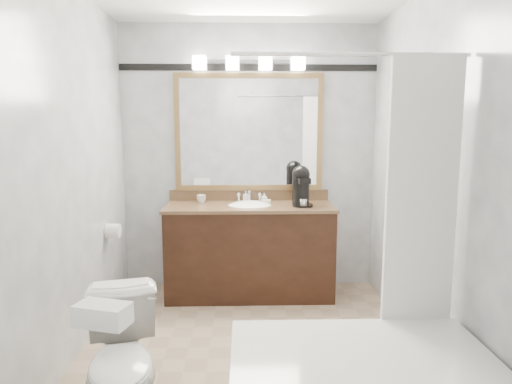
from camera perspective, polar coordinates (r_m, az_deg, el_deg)
room at (r=3.08m, az=-0.57°, el=2.38°), size 2.42×2.62×2.52m
vanity at (r=4.24m, az=-0.80°, el=-7.07°), size 1.53×0.58×0.97m
mirror at (r=4.35m, az=-0.88°, el=7.45°), size 1.40×0.04×1.10m
vanity_light_bar at (r=4.33m, az=-0.89°, el=15.85°), size 1.02×0.14×0.12m
accent_stripe at (r=4.39m, az=-0.90°, el=15.31°), size 2.40×0.01×0.06m
bathtub at (r=2.59m, az=13.13°, el=-21.72°), size 1.30×0.75×1.96m
tp_roll at (r=3.98m, az=-17.43°, el=-4.65°), size 0.11×0.12×0.12m
toilet at (r=2.62m, az=-16.30°, el=-19.95°), size 0.53×0.75×0.69m
tissue_box at (r=2.21m, az=-18.61°, el=-14.30°), size 0.26×0.19×0.10m
coffee_maker at (r=4.12m, az=5.66°, el=0.88°), size 0.19×0.24×0.36m
cup_left at (r=4.33m, az=-6.84°, el=-0.83°), size 0.11×0.11×0.07m
cup_right at (r=4.30m, az=-6.85°, el=-0.84°), size 0.10×0.10×0.07m
soap_bottle_a at (r=4.31m, az=-1.30°, el=-0.55°), size 0.05×0.05×0.10m
soap_bottle_b at (r=4.32m, az=1.03°, el=-0.68°), size 0.08×0.08×0.08m
soap_bar at (r=4.26m, az=1.26°, el=-1.16°), size 0.09×0.06×0.03m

